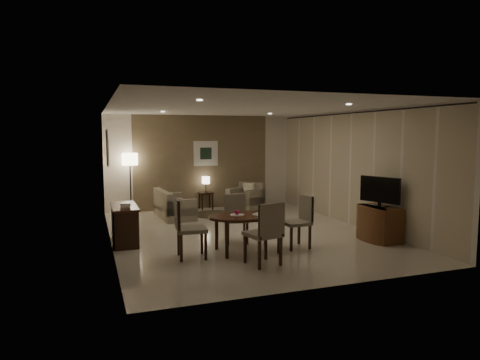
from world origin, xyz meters
name	(u,v)px	position (x,y,z in m)	size (l,w,h in m)	color
room_shell	(237,170)	(0.00, 0.40, 1.35)	(5.50, 7.00, 2.70)	beige
taupe_accent	(202,162)	(0.00, 3.48, 1.35)	(3.96, 0.03, 2.70)	#7D674E
curtain_wall	(350,170)	(2.68, 0.00, 1.32)	(0.08, 6.70, 2.58)	beige
curtain_rod	(352,113)	(2.68, 0.00, 2.64)	(0.03, 0.03, 6.80)	black
art_back_frame	(206,153)	(0.10, 3.46, 1.60)	(0.72, 0.03, 0.72)	silver
art_back_canvas	(206,153)	(0.10, 3.44, 1.60)	(0.34, 0.01, 0.34)	#192E20
art_left_frame	(107,148)	(-2.72, 1.20, 1.85)	(0.03, 0.60, 0.80)	silver
art_left_canvas	(108,148)	(-2.71, 1.20, 1.85)	(0.01, 0.46, 0.64)	gray
downlight_nl	(200,100)	(-1.40, -1.80, 2.69)	(0.10, 0.10, 0.01)	white
downlight_nr	(349,105)	(1.40, -1.80, 2.69)	(0.10, 0.10, 0.01)	white
downlight_fl	(163,112)	(-1.40, 1.80, 2.69)	(0.10, 0.10, 0.01)	white
downlight_fr	(270,114)	(1.40, 1.80, 2.69)	(0.10, 0.10, 0.01)	white
console_desk	(125,224)	(-2.49, 0.00, 0.38)	(0.48, 1.20, 0.75)	#472116
telephone	(125,206)	(-2.49, -0.30, 0.80)	(0.20, 0.14, 0.09)	white
tv_cabinet	(380,223)	(2.40, -1.50, 0.35)	(0.48, 0.90, 0.70)	brown
flat_tv	(380,191)	(2.38, -1.50, 1.02)	(0.06, 0.88, 0.60)	black
dining_table	(247,233)	(-0.42, -1.37, 0.34)	(1.44, 0.90, 0.67)	#472116
chair_near	(263,233)	(-0.46, -2.21, 0.53)	(0.51, 0.51, 1.05)	gray
chair_far	(236,219)	(-0.39, -0.67, 0.47)	(0.46, 0.46, 0.94)	gray
chair_left	(192,228)	(-1.47, -1.44, 0.52)	(0.50, 0.50, 1.04)	gray
chair_right	(295,222)	(0.53, -1.43, 0.50)	(0.48, 0.48, 0.99)	gray
plate_a	(237,215)	(-0.60, -1.32, 0.68)	(0.26, 0.26, 0.02)	white
plate_b	(259,215)	(-0.20, -1.42, 0.68)	(0.26, 0.26, 0.02)	white
fruit_apple	(237,212)	(-0.60, -1.32, 0.73)	(0.09, 0.09, 0.09)	maroon
napkin	(260,213)	(-0.20, -1.42, 0.70)	(0.12, 0.08, 0.03)	white
round_rug	(214,214)	(0.04, 2.38, 0.01)	(1.21, 1.21, 0.01)	#3C3621
sofa	(174,204)	(-1.06, 2.30, 0.36)	(0.76, 1.52, 0.72)	gray
armchair	(245,196)	(1.13, 2.90, 0.38)	(0.85, 0.81, 0.76)	gray
side_table	(206,201)	(0.04, 3.25, 0.25)	(0.39, 0.39, 0.49)	black
table_lamp	(206,184)	(0.04, 3.25, 0.74)	(0.22, 0.22, 0.50)	#FFEAC1
floor_lamp	(131,184)	(-2.07, 3.24, 0.82)	(0.42, 0.42, 1.64)	#FFE5B7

